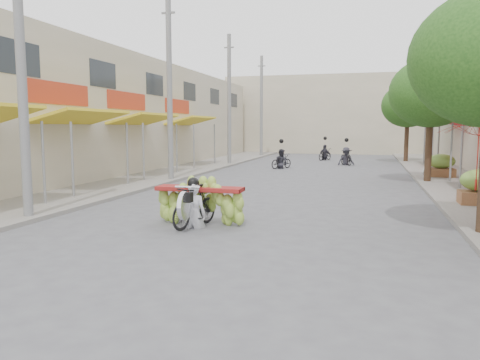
% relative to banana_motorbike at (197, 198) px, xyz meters
% --- Properties ---
extents(ground, '(120.00, 120.00, 0.00)m').
position_rel_banana_motorbike_xyz_m(ground, '(0.98, -3.48, -0.68)').
color(ground, '#58585C').
rests_on(ground, ground).
extents(sidewalk_left, '(4.00, 60.00, 0.12)m').
position_rel_banana_motorbike_xyz_m(sidewalk_left, '(-6.02, 11.52, -0.62)').
color(sidewalk_left, gray).
rests_on(sidewalk_left, ground).
extents(sidewalk_right, '(4.00, 60.00, 0.12)m').
position_rel_banana_motorbike_xyz_m(sidewalk_right, '(7.98, 11.52, -0.62)').
color(sidewalk_right, gray).
rests_on(sidewalk_right, ground).
extents(shophouse_row_left, '(9.77, 40.00, 6.00)m').
position_rel_banana_motorbike_xyz_m(shophouse_row_left, '(-11.00, 10.50, 2.32)').
color(shophouse_row_left, '#B7AB90').
rests_on(shophouse_row_left, ground).
extents(far_building, '(20.00, 6.00, 7.00)m').
position_rel_banana_motorbike_xyz_m(far_building, '(0.98, 34.52, 2.82)').
color(far_building, '#B7AB90').
rests_on(far_building, ground).
extents(utility_pole_near, '(0.60, 0.24, 8.00)m').
position_rel_banana_motorbike_xyz_m(utility_pole_near, '(-4.42, -0.48, 3.35)').
color(utility_pole_near, slate).
rests_on(utility_pole_near, ground).
extents(utility_pole_mid, '(0.60, 0.24, 8.00)m').
position_rel_banana_motorbike_xyz_m(utility_pole_mid, '(-4.42, 8.52, 3.35)').
color(utility_pole_mid, slate).
rests_on(utility_pole_mid, ground).
extents(utility_pole_far, '(0.60, 0.24, 8.00)m').
position_rel_banana_motorbike_xyz_m(utility_pole_far, '(-4.42, 17.52, 3.35)').
color(utility_pole_far, slate).
rests_on(utility_pole_far, ground).
extents(utility_pole_back, '(0.60, 0.24, 8.00)m').
position_rel_banana_motorbike_xyz_m(utility_pole_back, '(-4.42, 26.52, 3.35)').
color(utility_pole_back, slate).
rests_on(utility_pole_back, ground).
extents(street_tree_mid, '(3.40, 3.40, 5.25)m').
position_rel_banana_motorbike_xyz_m(street_tree_mid, '(6.38, 10.52, 3.11)').
color(street_tree_mid, '#3A2719').
rests_on(street_tree_mid, ground).
extents(street_tree_far, '(3.40, 3.40, 5.25)m').
position_rel_banana_motorbike_xyz_m(street_tree_far, '(6.38, 22.52, 3.11)').
color(street_tree_far, '#3A2719').
rests_on(street_tree_far, ground).
extents(produce_crate_far, '(1.20, 0.88, 1.16)m').
position_rel_banana_motorbike_xyz_m(produce_crate_far, '(7.18, 12.52, 0.04)').
color(produce_crate_far, brown).
rests_on(produce_crate_far, ground).
extents(banana_motorbike, '(2.20, 1.88, 2.01)m').
position_rel_banana_motorbike_xyz_m(banana_motorbike, '(0.00, 0.00, 0.00)').
color(banana_motorbike, black).
rests_on(banana_motorbike, ground).
extents(pedestrian, '(0.89, 0.65, 1.63)m').
position_rel_banana_motorbike_xyz_m(pedestrian, '(6.80, 13.40, 0.26)').
color(pedestrian, white).
rests_on(pedestrian, ground).
extents(bg_motorbike_a, '(1.27, 1.58, 1.95)m').
position_rel_banana_motorbike_xyz_m(bg_motorbike_a, '(-0.86, 16.07, 0.08)').
color(bg_motorbike_a, black).
rests_on(bg_motorbike_a, ground).
extents(bg_motorbike_b, '(1.19, 1.79, 1.95)m').
position_rel_banana_motorbike_xyz_m(bg_motorbike_b, '(2.63, 19.48, 0.16)').
color(bg_motorbike_b, black).
rests_on(bg_motorbike_b, ground).
extents(bg_motorbike_c, '(1.14, 1.59, 1.95)m').
position_rel_banana_motorbike_xyz_m(bg_motorbike_c, '(0.95, 23.60, 0.14)').
color(bg_motorbike_c, black).
rests_on(bg_motorbike_c, ground).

